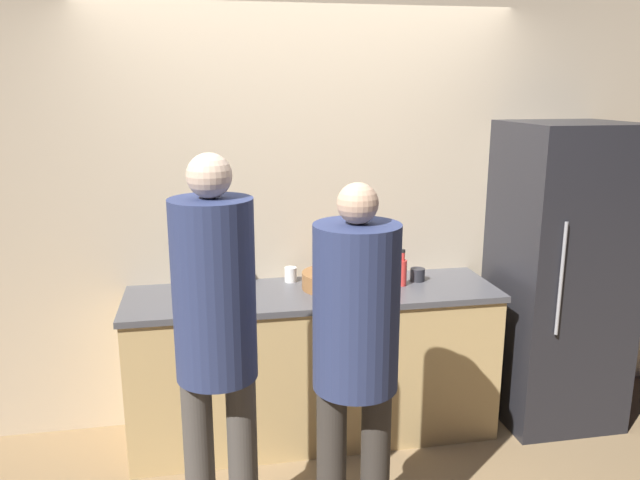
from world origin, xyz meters
name	(u,v)px	position (x,y,z in m)	size (l,w,h in m)	color
ground_plane	(325,464)	(0.00, 0.00, 0.00)	(14.00, 14.00, 0.00)	#8C704C
wall_back	(304,212)	(0.00, 0.67, 1.30)	(5.20, 0.06, 2.60)	#C6B293
counter	(313,362)	(0.00, 0.36, 0.45)	(2.14, 0.65, 0.90)	tan
refrigerator	(558,275)	(1.52, 0.31, 0.92)	(0.69, 0.71, 1.84)	#232328
person_left	(216,330)	(-0.57, -0.57, 1.07)	(0.34, 0.34, 1.79)	#4C4742
person_center	(355,341)	(0.00, -0.66, 1.01)	(0.36, 0.36, 1.67)	#38332D
fruit_bowl	(332,280)	(0.11, 0.38, 0.95)	(0.34, 0.34, 0.14)	brown
utensil_crock	(234,271)	(-0.44, 0.57, 0.97)	(0.10, 0.10, 0.25)	silver
bottle_red	(402,271)	(0.53, 0.35, 0.98)	(0.05, 0.05, 0.22)	red
bottle_amber	(231,298)	(-0.48, 0.14, 0.96)	(0.06, 0.06, 0.15)	brown
cup_black	(417,275)	(0.65, 0.42, 0.94)	(0.09, 0.09, 0.08)	#28282D
cup_white	(291,275)	(-0.10, 0.54, 0.94)	(0.07, 0.07, 0.09)	white
potted_plant	(207,268)	(-0.59, 0.48, 1.03)	(0.15, 0.15, 0.24)	#9E6042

